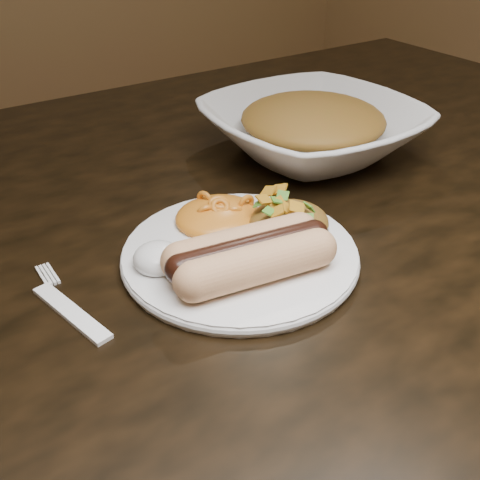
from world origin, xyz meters
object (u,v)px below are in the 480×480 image
plate (240,254)px  fork (71,312)px  table (175,282)px  serving_bowl (312,130)px

plate → fork: size_ratio=1.64×
table → plate: size_ratio=7.12×
serving_bowl → plate: bearing=-144.4°
fork → table: bearing=22.6°
fork → serving_bowl: serving_bowl is taller
plate → fork: 0.16m
plate → fork: (-0.16, 0.01, -0.00)m
plate → serving_bowl: (0.22, 0.16, 0.03)m
fork → serving_bowl: bearing=8.2°
table → serving_bowl: bearing=10.1°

